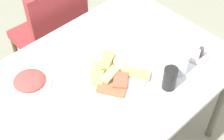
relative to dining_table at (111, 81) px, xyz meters
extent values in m
cube|color=white|center=(0.00, 0.00, 0.06)|extent=(1.20, 0.89, 0.02)
cylinder|color=#545448|center=(0.54, -0.39, -0.30)|extent=(0.04, 0.04, 0.70)
cylinder|color=#545448|center=(0.54, 0.39, -0.30)|extent=(0.04, 0.04, 0.70)
cube|color=#A43133|center=(0.12, 0.76, -0.25)|extent=(0.44, 0.44, 0.06)
cube|color=#A43133|center=(0.11, 0.57, 0.01)|extent=(0.40, 0.07, 0.46)
cylinder|color=brown|center=(0.31, 0.94, -0.47)|extent=(0.03, 0.03, 0.37)
cylinder|color=brown|center=(-0.07, 0.96, -0.47)|extent=(0.03, 0.03, 0.37)
cylinder|color=brown|center=(0.30, 0.56, -0.47)|extent=(0.03, 0.03, 0.37)
cylinder|color=brown|center=(-0.08, 0.58, -0.47)|extent=(0.03, 0.03, 0.37)
cylinder|color=white|center=(-0.02, -0.04, 0.08)|extent=(0.31, 0.31, 0.01)
cube|color=tan|center=(-0.04, -0.04, 0.11)|extent=(0.12, 0.07, 0.01)
cube|color=#DAD07F|center=(0.05, -0.01, 0.09)|extent=(0.10, 0.11, 0.01)
cube|color=tan|center=(-0.09, 0.00, 0.09)|extent=(0.11, 0.10, 0.02)
cube|color=tan|center=(-0.05, 0.05, 0.09)|extent=(0.13, 0.11, 0.01)
cube|color=#A25F3B|center=(-0.09, -0.10, 0.09)|extent=(0.13, 0.15, 0.01)
cube|color=#D0B75D|center=(0.02, 0.05, 0.11)|extent=(0.13, 0.11, 0.01)
cube|color=#E3BB5F|center=(0.07, -0.11, 0.09)|extent=(0.12, 0.14, 0.01)
cube|color=#D5583D|center=(-0.02, -0.09, 0.10)|extent=(0.12, 0.11, 0.01)
cylinder|color=white|center=(-0.34, 0.21, 0.08)|extent=(0.21, 0.21, 0.01)
ellipsoid|color=#C34540|center=(-0.34, 0.21, 0.09)|extent=(0.20, 0.20, 0.04)
cylinder|color=black|center=(0.13, -0.26, 0.13)|extent=(0.09, 0.09, 0.12)
cylinder|color=silver|center=(0.25, -0.23, 0.13)|extent=(0.08, 0.08, 0.12)
cube|color=white|center=(0.26, 0.12, 0.08)|extent=(0.20, 0.20, 0.00)
cube|color=silver|center=(0.26, 0.11, 0.08)|extent=(0.17, 0.02, 0.00)
cube|color=silver|center=(0.26, 0.14, 0.08)|extent=(0.16, 0.02, 0.00)
cube|color=#B2B2B7|center=(0.39, -0.24, 0.08)|extent=(0.11, 0.11, 0.01)
cylinder|color=white|center=(0.37, -0.24, 0.12)|extent=(0.03, 0.03, 0.06)
cylinder|color=#4B3F3B|center=(0.40, -0.24, 0.11)|extent=(0.03, 0.03, 0.06)
camera|label=1|loc=(-0.77, -0.83, 1.31)|focal=53.74mm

